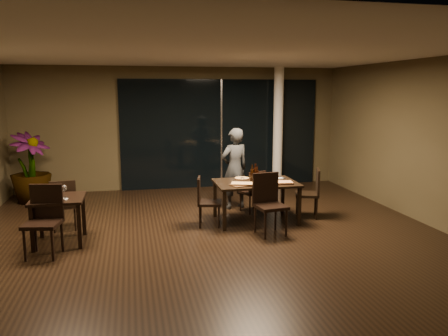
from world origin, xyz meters
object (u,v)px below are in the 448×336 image
at_px(bottle_a, 252,173).
at_px(chair_main_right, 311,190).
at_px(side_table, 58,205).
at_px(bottle_b, 257,174).
at_px(main_table, 256,186).
at_px(chair_side_near, 45,216).
at_px(chair_side_far, 64,202).
at_px(bottle_c, 255,172).
at_px(chair_main_far, 254,189).
at_px(diner, 235,169).
at_px(chair_main_near, 268,200).
at_px(chair_main_left, 205,199).
at_px(potted_plant, 30,168).

bearing_deg(bottle_a, chair_main_right, -0.40).
relative_size(side_table, bottle_b, 2.74).
xyz_separation_m(main_table, bottle_b, (0.02, 0.01, 0.22)).
xyz_separation_m(main_table, bottle_a, (-0.06, 0.04, 0.23)).
bearing_deg(chair_main_right, chair_side_near, -58.55).
xyz_separation_m(chair_main_right, chair_side_far, (-4.54, 0.13, -0.02)).
bearing_deg(chair_main_right, bottle_c, -74.96).
bearing_deg(bottle_b, chair_side_far, 177.54).
xyz_separation_m(chair_main_far, bottle_c, (-0.11, -0.45, 0.43)).
distance_m(chair_main_right, chair_side_near, 4.76).
distance_m(side_table, bottle_c, 3.49).
bearing_deg(diner, bottle_c, 85.07).
relative_size(chair_side_far, chair_side_near, 0.87).
distance_m(chair_main_far, chair_side_far, 3.57).
xyz_separation_m(side_table, chair_main_near, (3.42, -0.21, -0.05)).
bearing_deg(diner, chair_main_left, 35.78).
distance_m(potted_plant, bottle_b, 5.03).
xyz_separation_m(side_table, bottle_c, (3.42, 0.61, 0.29)).
distance_m(bottle_a, bottle_c, 0.11).
relative_size(chair_main_left, bottle_b, 3.05).
relative_size(chair_main_right, chair_side_far, 1.04).
bearing_deg(chair_side_near, chair_main_far, 33.43).
bearing_deg(chair_side_near, potted_plant, 115.28).
xyz_separation_m(chair_side_far, chair_side_near, (-0.11, -1.12, 0.08)).
relative_size(main_table, potted_plant, 0.98).
xyz_separation_m(chair_main_left, bottle_c, (0.99, 0.19, 0.42)).
bearing_deg(bottle_c, chair_side_near, -163.11).
bearing_deg(chair_main_left, chair_main_right, -75.20).
height_order(chair_main_left, diner, diner).
height_order(diner, bottle_b, diner).
xyz_separation_m(diner, bottle_a, (0.11, -0.95, 0.07)).
distance_m(side_table, chair_side_near, 0.48).
height_order(chair_main_left, bottle_c, bottle_c).
relative_size(potted_plant, bottle_a, 4.82).
bearing_deg(chair_main_right, diner, -107.00).
relative_size(side_table, chair_side_near, 0.77).
bearing_deg(side_table, diner, 24.68).
xyz_separation_m(main_table, bottle_c, (0.02, 0.11, 0.24)).
xyz_separation_m(chair_main_right, diner, (-1.29, 0.95, 0.31)).
relative_size(chair_main_far, bottle_a, 2.69).
height_order(main_table, chair_main_right, chair_main_right).
relative_size(chair_main_left, chair_side_near, 0.85).
xyz_separation_m(chair_main_near, bottle_a, (-0.08, 0.75, 0.33)).
distance_m(chair_side_far, bottle_a, 3.38).
height_order(main_table, bottle_a, bottle_a).
height_order(chair_main_far, bottle_b, bottle_b).
relative_size(chair_main_left, bottle_a, 2.79).
height_order(side_table, chair_main_right, chair_main_right).
distance_m(chair_main_far, bottle_b, 0.70).
bearing_deg(chair_main_near, side_table, 167.73).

